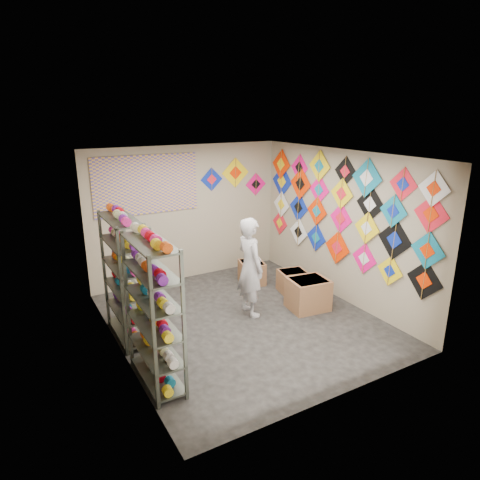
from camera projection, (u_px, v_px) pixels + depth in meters
ground at (244, 320)px, 7.07m from camera, size 4.50×4.50×0.00m
room_walls at (244, 225)px, 6.59m from camera, size 4.50×4.50×4.50m
shelf_rack_front at (154, 313)px, 5.24m from camera, size 0.40×1.10×1.90m
shelf_rack_back at (125, 279)px, 6.32m from camera, size 0.40×1.10×1.90m
string_spools at (138, 288)px, 5.76m from camera, size 0.12×2.36×0.12m
kite_wall_display at (339, 209)px, 7.56m from camera, size 0.06×4.29×2.01m
back_wall_kites at (235, 178)px, 8.87m from camera, size 1.54×0.02×0.84m
poster at (147, 185)px, 7.96m from camera, size 2.00×0.01×1.10m
shopkeeper at (250, 267)px, 7.09m from camera, size 0.62×0.41×1.69m
carton_a at (308, 294)px, 7.43m from camera, size 0.72×0.62×0.55m
carton_b at (292, 281)px, 8.16m from camera, size 0.58×0.51×0.41m
carton_c at (252, 272)px, 8.55m from camera, size 0.58×0.61×0.44m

